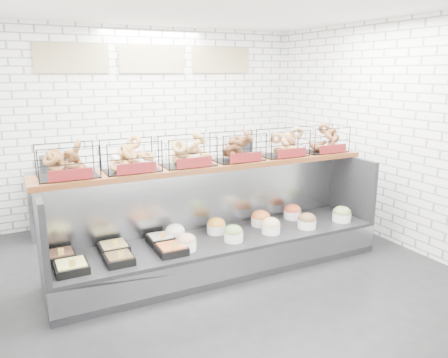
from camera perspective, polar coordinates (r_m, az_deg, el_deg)
ground at (r=5.16m, az=1.25°, el=-12.77°), size 5.50×5.50×0.00m
room_shell at (r=5.16m, az=-1.83°, el=11.01°), size 5.02×5.51×3.01m
display_case at (r=5.30m, az=-0.53°, el=-8.12°), size 4.00×0.90×1.20m
bagel_shelf at (r=5.16m, az=-1.43°, el=3.62°), size 4.10×0.50×0.40m
prep_counter at (r=7.10m, az=-8.05°, el=-1.36°), size 4.00×0.60×1.20m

